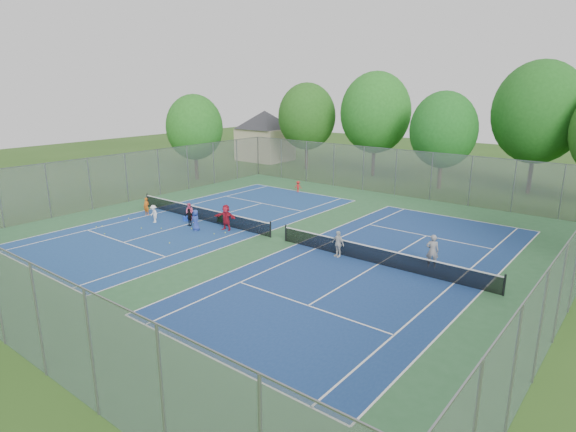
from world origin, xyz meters
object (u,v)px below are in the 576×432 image
object	(u,v)px
net_right	(379,257)
ball_crate	(186,219)
ball_hopper	(220,218)
net_left	(202,214)
instructor	(432,251)

from	to	relation	value
net_right	ball_crate	xyz separation A→B (m)	(-14.79, -0.81, -0.29)
net_right	ball_hopper	bearing A→B (deg)	177.98
ball_crate	net_left	bearing A→B (deg)	45.58
net_right	net_left	bearing A→B (deg)	180.00
net_right	ball_hopper	distance (m)	12.68
net_left	instructor	size ratio (longest dim) A/B	7.12
net_left	ball_hopper	world-z (taller)	net_left
ball_hopper	instructor	bearing A→B (deg)	3.66
ball_hopper	net_right	bearing A→B (deg)	-2.02
ball_hopper	instructor	world-z (taller)	instructor
net_left	ball_crate	bearing A→B (deg)	-134.42
net_left	ball_hopper	bearing A→B (deg)	18.62
instructor	net_right	bearing A→B (deg)	7.10
net_left	instructor	xyz separation A→B (m)	(16.37, 1.41, 0.45)
net_right	instructor	xyz separation A→B (m)	(2.37, 1.41, 0.45)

